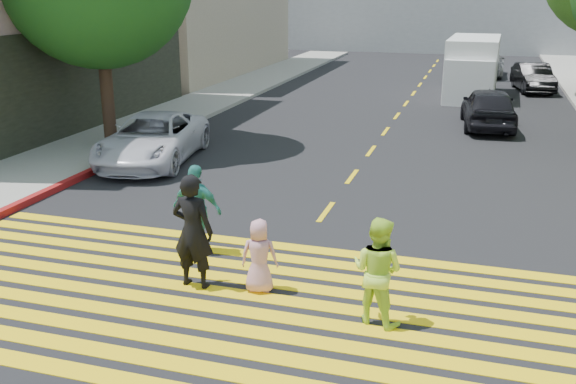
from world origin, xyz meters
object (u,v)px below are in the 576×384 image
at_px(pedestrian_man, 193,231).
at_px(pedestrian_child, 259,256).
at_px(dark_car_near, 489,107).
at_px(pedestrian_woman, 377,271).
at_px(pedestrian_extra, 197,209).
at_px(white_van, 472,69).
at_px(dark_car_parked, 533,78).
at_px(white_sedan, 153,139).
at_px(silver_car, 486,63).

bearing_deg(pedestrian_man, pedestrian_child, -170.15).
bearing_deg(dark_car_near, pedestrian_man, 67.41).
bearing_deg(pedestrian_man, pedestrian_woman, 176.87).
xyz_separation_m(pedestrian_child, pedestrian_extra, (-1.70, 1.26, 0.23)).
xyz_separation_m(dark_car_near, white_van, (-0.81, 6.84, 0.54)).
bearing_deg(pedestrian_man, dark_car_parked, -102.57).
bearing_deg(dark_car_parked, pedestrian_man, -114.45).
relative_size(pedestrian_child, white_sedan, 0.26).
relative_size(pedestrian_man, white_van, 0.34).
bearing_deg(white_sedan, white_van, 50.92).
relative_size(pedestrian_man, pedestrian_extra, 1.15).
xyz_separation_m(pedestrian_man, silver_car, (4.52, 30.13, -0.30)).
xyz_separation_m(pedestrian_woman, pedestrian_child, (-2.05, 0.47, -0.21)).
bearing_deg(silver_car, pedestrian_man, 82.79).
xyz_separation_m(pedestrian_woman, white_van, (0.73, 22.23, 0.44)).
bearing_deg(pedestrian_man, silver_car, -95.76).
bearing_deg(white_sedan, pedestrian_woman, -52.75).
bearing_deg(white_sedan, silver_car, 59.34).
height_order(white_sedan, white_van, white_van).
bearing_deg(white_van, pedestrian_woman, -90.20).
height_order(pedestrian_woman, pedestrian_extra, pedestrian_extra).
height_order(white_sedan, dark_car_parked, white_sedan).
xyz_separation_m(pedestrian_woman, dark_car_parked, (3.60, 25.02, -0.17)).
xyz_separation_m(pedestrian_man, dark_car_near, (4.72, 15.06, -0.25)).
distance_m(pedestrian_woman, white_van, 22.24).
xyz_separation_m(dark_car_near, silver_car, (-0.20, 15.07, -0.04)).
bearing_deg(dark_car_parked, white_van, -144.84).
bearing_deg(white_van, pedestrian_child, -95.59).
bearing_deg(dark_car_near, white_sedan, 34.79).
relative_size(dark_car_parked, white_van, 0.71).
relative_size(dark_car_near, white_van, 0.76).
xyz_separation_m(pedestrian_man, dark_car_parked, (6.77, 24.69, -0.32)).
bearing_deg(white_sedan, dark_car_parked, 47.99).
bearing_deg(white_sedan, pedestrian_extra, -63.76).
distance_m(dark_car_near, white_van, 6.91).
bearing_deg(pedestrian_extra, pedestrian_woman, 160.25).
height_order(pedestrian_man, pedestrian_woman, pedestrian_man).
bearing_deg(pedestrian_woman, dark_car_near, -77.16).
distance_m(pedestrian_man, pedestrian_woman, 3.20).
xyz_separation_m(pedestrian_man, white_sedan, (-4.65, 7.20, -0.31)).
bearing_deg(pedestrian_child, dark_car_near, -114.12).
distance_m(dark_car_near, dark_car_parked, 9.85).
bearing_deg(pedestrian_woman, white_sedan, -25.34).
distance_m(pedestrian_extra, white_van, 20.99).
distance_m(dark_car_parked, white_van, 4.05).
xyz_separation_m(pedestrian_extra, white_van, (4.48, 20.50, 0.42)).
distance_m(white_sedan, white_van, 17.02).
bearing_deg(pedestrian_woman, pedestrian_extra, -6.17).
xyz_separation_m(pedestrian_extra, dark_car_near, (5.29, 13.66, -0.12)).
distance_m(pedestrian_man, white_van, 22.25).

